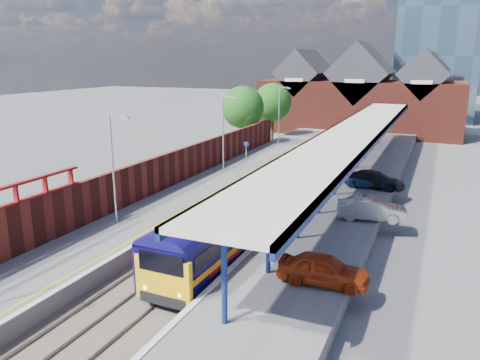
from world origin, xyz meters
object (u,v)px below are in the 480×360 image
(lamp_post_b, at_px, (114,162))
(platform_sign, at_px, (246,150))
(lamp_post_d, at_px, (280,111))
(parked_car_red, at_px, (324,269))
(train, at_px, (331,147))
(parked_car_dark, at_px, (375,180))
(parked_car_blue, at_px, (372,181))
(parked_car_silver, at_px, (372,209))
(lamp_post_c, at_px, (224,128))

(lamp_post_b, distance_m, platform_sign, 18.20)
(lamp_post_d, distance_m, platform_sign, 14.25)
(platform_sign, distance_m, parked_car_red, 24.68)
(train, relative_size, parked_car_dark, 13.83)
(lamp_post_b, bearing_deg, parked_car_dark, 47.57)
(parked_car_blue, bearing_deg, parked_car_silver, -172.26)
(parked_car_blue, bearing_deg, train, 29.02)
(lamp_post_b, xyz_separation_m, parked_car_dark, (13.90, 15.20, -3.30))
(platform_sign, height_order, parked_car_red, platform_sign)
(lamp_post_b, xyz_separation_m, parked_car_silver, (14.86, 7.03, -3.26))
(lamp_post_c, xyz_separation_m, parked_car_red, (14.14, -19.10, -3.27))
(platform_sign, bearing_deg, lamp_post_c, -124.26)
(parked_car_dark, bearing_deg, lamp_post_b, 141.16)
(train, height_order, lamp_post_d, lamp_post_d)
(lamp_post_d, height_order, platform_sign, lamp_post_d)
(parked_car_red, distance_m, parked_car_silver, 10.16)
(train, bearing_deg, platform_sign, -129.95)
(lamp_post_d, bearing_deg, parked_car_silver, -59.24)
(lamp_post_b, height_order, parked_car_silver, lamp_post_b)
(parked_car_silver, xyz_separation_m, parked_car_blue, (-1.13, 8.18, -0.16))
(parked_car_red, xyz_separation_m, parked_car_silver, (0.73, 10.13, 0.01))
(platform_sign, distance_m, parked_car_silver, 17.42)
(lamp_post_b, xyz_separation_m, parked_car_red, (14.14, -3.10, -3.27))
(lamp_post_b, xyz_separation_m, lamp_post_d, (0.00, 32.00, 0.00))
(lamp_post_d, bearing_deg, train, -38.50)
(platform_sign, bearing_deg, train, 50.05)
(parked_car_red, bearing_deg, train, 9.84)
(platform_sign, xyz_separation_m, parked_car_blue, (12.37, -2.79, -1.12))
(platform_sign, relative_size, parked_car_blue, 0.60)
(lamp_post_d, bearing_deg, lamp_post_c, -90.00)
(lamp_post_c, height_order, platform_sign, lamp_post_c)
(lamp_post_b, distance_m, parked_car_silver, 16.76)
(lamp_post_c, xyz_separation_m, parked_car_silver, (14.86, -8.97, -3.26))
(parked_car_red, relative_size, parked_car_dark, 0.89)
(parked_car_dark, height_order, parked_car_blue, parked_car_dark)
(platform_sign, distance_m, parked_car_dark, 12.88)
(lamp_post_c, distance_m, parked_car_dark, 14.31)
(lamp_post_c, distance_m, parked_car_blue, 14.17)
(parked_car_silver, bearing_deg, train, 10.85)
(lamp_post_c, bearing_deg, train, 51.14)
(lamp_post_b, xyz_separation_m, lamp_post_c, (0.00, 16.00, 0.00))
(lamp_post_c, height_order, parked_car_blue, lamp_post_c)
(train, xyz_separation_m, parked_car_silver, (7.01, -18.72, -0.38))
(parked_car_silver, bearing_deg, platform_sign, 41.23)
(lamp_post_c, distance_m, lamp_post_d, 16.00)
(lamp_post_c, distance_m, platform_sign, 3.34)
(platform_sign, bearing_deg, parked_car_silver, -39.10)
(lamp_post_c, xyz_separation_m, lamp_post_d, (0.00, 16.00, 0.00))
(train, distance_m, parked_car_blue, 12.08)
(lamp_post_b, distance_m, lamp_post_d, 32.00)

